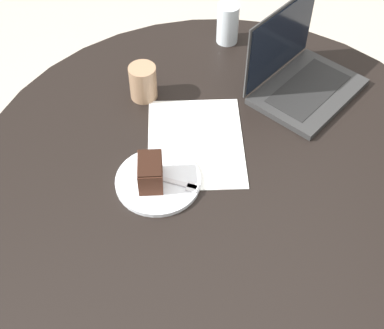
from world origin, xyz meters
TOP-DOWN VIEW (x-y plane):
  - ground_plane at (0.00, 0.00)m, footprint 12.00×12.00m
  - dining_table at (0.00, 0.00)m, footprint 1.30×1.30m
  - paper_document at (-0.11, -0.04)m, footprint 0.38×0.33m
  - plate at (-0.01, -0.17)m, footprint 0.21×0.21m
  - cake_slice at (-0.01, -0.19)m, footprint 0.10×0.08m
  - fork at (0.01, -0.15)m, footprint 0.12×0.15m
  - coffee_glass at (-0.32, -0.12)m, footprint 0.08×0.08m
  - water_glass at (-0.49, 0.19)m, footprint 0.07×0.07m
  - laptop at (-0.21, 0.31)m, footprint 0.35×0.38m

SIDE VIEW (x-z plane):
  - ground_plane at x=0.00m, z-range 0.00..0.00m
  - dining_table at x=0.00m, z-range 0.28..1.02m
  - paper_document at x=-0.11m, z-range 0.74..0.75m
  - plate at x=-0.01m, z-range 0.74..0.76m
  - fork at x=0.01m, z-range 0.76..0.76m
  - laptop at x=-0.21m, z-range 0.67..0.91m
  - cake_slice at x=-0.01m, z-range 0.76..0.83m
  - coffee_glass at x=-0.32m, z-range 0.74..0.85m
  - water_glass at x=-0.49m, z-range 0.74..0.87m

